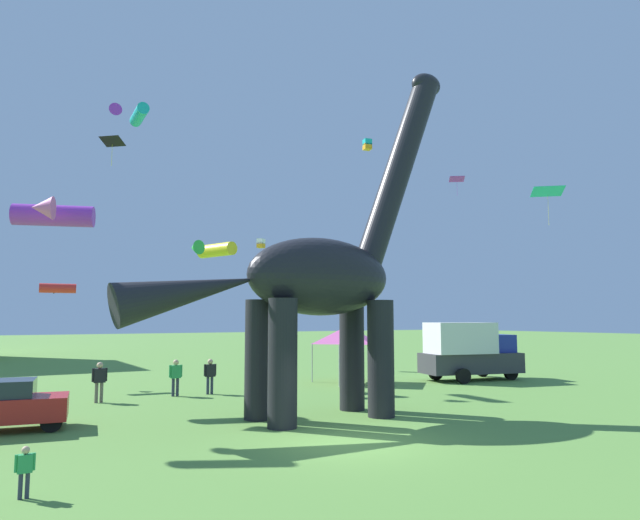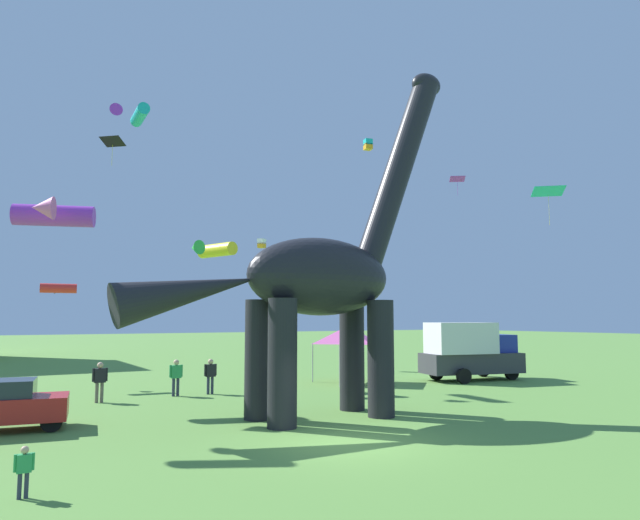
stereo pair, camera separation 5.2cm
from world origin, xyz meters
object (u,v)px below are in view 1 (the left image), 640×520
parked_box_truck (469,350)px  kite_mid_left (134,114)px  person_watching_child (99,378)px  kite_mid_right (112,141)px  kite_high_right (457,179)px  kite_near_high (51,214)px  person_photographer (210,373)px  kite_near_low (548,192)px  person_far_spectator (176,374)px  kite_high_left (212,250)px  person_vendor_side (25,467)px  kite_apex (367,145)px  dinosaur_sculpture (319,277)px  festival_canopy_tent (346,335)px  kite_drifting (261,243)px  kite_mid_center (58,288)px

parked_box_truck → kite_mid_left: (-16.42, 10.11, 13.73)m
person_watching_child → kite_mid_right: kite_mid_right is taller
person_watching_child → kite_high_right: 20.04m
kite_mid_right → kite_near_high: bearing=123.8°
person_photographer → kite_near_low: 20.15m
kite_mid_right → kite_high_right: bearing=-3.8°
person_far_spectator → kite_near_low: bearing=-49.2°
kite_high_left → parked_box_truck: bearing=-19.8°
person_vendor_side → kite_apex: (24.44, 22.26, 16.29)m
kite_high_left → kite_mid_left: kite_mid_left is taller
parked_box_truck → kite_near_high: 22.29m
dinosaur_sculpture → kite_high_left: 11.03m
parked_box_truck → festival_canopy_tent: (-6.62, 2.48, 0.90)m
person_vendor_side → kite_near_low: size_ratio=0.48×
person_far_spectator → kite_drifting: (9.92, 12.32, 7.94)m
person_photographer → kite_mid_left: bearing=-61.0°
kite_mid_left → kite_mid_center: size_ratio=1.45×
kite_mid_center → person_photographer: bearing=-48.7°
kite_drifting → kite_near_high: bearing=-141.5°
kite_mid_left → kite_mid_center: bearing=-157.3°
kite_drifting → dinosaur_sculpture: bearing=-109.9°
person_vendor_side → festival_canopy_tent: bearing=-16.2°
festival_canopy_tent → parked_box_truck: bearing=-20.5°
dinosaur_sculpture → person_watching_child: dinosaur_sculpture is taller
kite_mid_center → kite_apex: (21.86, 3.18, 11.94)m
kite_high_right → kite_near_high: 19.81m
person_far_spectator → parked_box_truck: bearing=-39.4°
kite_high_right → kite_mid_right: (-17.40, 1.15, -0.50)m
parked_box_truck → festival_canopy_tent: 7.12m
kite_mid_right → kite_near_low: 22.27m
person_watching_child → festival_canopy_tent: 12.78m
parked_box_truck → festival_canopy_tent: size_ratio=1.88×
dinosaur_sculpture → kite_mid_left: bearing=110.3°
kite_mid_center → kite_near_high: bearing=-99.8°
kite_mid_right → festival_canopy_tent: bearing=12.3°
parked_box_truck → kite_near_low: bearing=-42.5°
kite_mid_left → kite_mid_center: (-3.82, -1.60, -10.43)m
person_far_spectator → kite_mid_center: (-4.22, 6.42, 3.98)m
dinosaur_sculpture → kite_high_left: (0.06, 10.83, 2.09)m
kite_near_low → kite_drifting: size_ratio=3.02×
kite_mid_left → kite_apex: 18.17m
person_watching_child → kite_high_left: (5.86, 3.04, 6.00)m
person_far_spectator → kite_apex: (17.64, 9.60, 15.92)m
person_photographer → kite_near_low: (16.96, -5.59, 9.33)m
kite_mid_center → person_vendor_side: bearing=-97.7°
kite_mid_left → kite_apex: bearing=5.0°
kite_mid_left → person_far_spectator: bearing=-87.2°
dinosaur_sculpture → person_photographer: bearing=107.1°
kite_mid_left → kite_apex: size_ratio=3.10×
person_photographer → kite_apex: kite_apex is taller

